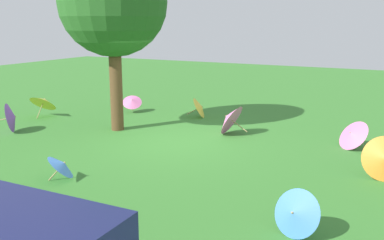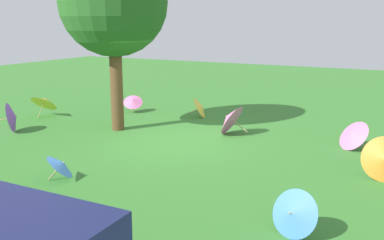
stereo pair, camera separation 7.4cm
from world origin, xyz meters
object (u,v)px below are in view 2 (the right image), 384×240
object	(u,v)px
parasol_blue_1	(292,213)
parasol_yellow_0	(45,101)
parasol_purple_0	(13,117)
parasol_pink_2	(352,134)
parasol_pink_1	(133,101)
shade_tree	(113,3)
parasol_blue_0	(62,165)
parasol_yellow_1	(201,107)
parasol_pink_0	(229,118)

from	to	relation	value
parasol_blue_1	parasol_yellow_0	distance (m)	10.11
parasol_purple_0	parasol_pink_2	size ratio (longest dim) A/B	0.84
parasol_blue_1	parasol_pink_1	size ratio (longest dim) A/B	0.95
shade_tree	parasol_blue_1	world-z (taller)	shade_tree
parasol_yellow_0	parasol_pink_2	world-z (taller)	parasol_yellow_0
parasol_pink_2	parasol_pink_1	bearing A→B (deg)	-8.42
parasol_yellow_0	parasol_blue_0	bearing A→B (deg)	138.97
shade_tree	parasol_blue_1	distance (m)	7.83
parasol_blue_1	shade_tree	bearing A→B (deg)	-32.86
shade_tree	parasol_pink_2	world-z (taller)	shade_tree
parasol_yellow_0	parasol_yellow_1	world-z (taller)	parasol_yellow_0
shade_tree	parasol_pink_2	distance (m)	6.92
parasol_yellow_0	shade_tree	bearing A→B (deg)	174.03
parasol_blue_1	parasol_yellow_1	world-z (taller)	parasol_blue_1
shade_tree	parasol_blue_1	size ratio (longest dim) A/B	6.10
parasol_pink_0	parasol_pink_1	xyz separation A→B (m)	(3.97, -1.15, -0.06)
parasol_blue_0	parasol_pink_2	bearing A→B (deg)	-133.67
parasol_blue_1	parasol_yellow_1	distance (m)	7.94
parasol_pink_1	parasol_yellow_0	bearing A→B (deg)	40.52
parasol_yellow_1	parasol_pink_0	bearing A→B (deg)	136.94
shade_tree	parasol_pink_0	distance (m)	4.33
parasol_yellow_1	parasol_pink_1	world-z (taller)	parasol_yellow_1
shade_tree	parasol_pink_0	size ratio (longest dim) A/B	5.33
parasol_yellow_1	parasol_pink_2	world-z (taller)	parasol_pink_2
parasol_yellow_0	parasol_pink_1	size ratio (longest dim) A/B	1.07
parasol_yellow_0	parasol_yellow_1	xyz separation A→B (m)	(-4.48, -2.17, -0.16)
parasol_pink_2	parasol_purple_0	bearing A→B (deg)	17.30
parasol_yellow_0	parasol_pink_1	world-z (taller)	parasol_yellow_0
parasol_yellow_0	parasol_yellow_1	size ratio (longest dim) A/B	1.15
shade_tree	parasol_pink_1	size ratio (longest dim) A/B	5.77
parasol_purple_0	parasol_blue_1	world-z (taller)	parasol_purple_0
parasol_pink_1	parasol_pink_2	world-z (taller)	parasol_pink_2
parasol_blue_0	parasol_yellow_0	size ratio (longest dim) A/B	0.88
parasol_pink_0	parasol_yellow_0	distance (m)	6.13
shade_tree	parasol_yellow_0	bearing A→B (deg)	-5.97
parasol_yellow_1	parasol_pink_1	size ratio (longest dim) A/B	0.93
shade_tree	parasol_pink_1	xyz separation A→B (m)	(1.01, -2.14, -3.06)
shade_tree	parasol_pink_0	xyz separation A→B (m)	(-2.96, -1.00, -3.01)
parasol_yellow_1	parasol_purple_0	bearing A→B (deg)	47.38
parasol_pink_0	parasol_yellow_0	xyz separation A→B (m)	(6.09, 0.67, 0.05)
parasol_blue_0	parasol_yellow_0	bearing A→B (deg)	-41.03
parasol_purple_0	parasol_blue_0	bearing A→B (deg)	150.81
parasol_blue_0	parasol_pink_2	distance (m)	6.64
parasol_pink_0	parasol_pink_2	xyz separation A→B (m)	(-3.13, -0.09, -0.08)
parasol_blue_1	parasol_pink_1	xyz separation A→B (m)	(7.05, -6.05, 0.03)
shade_tree	parasol_yellow_1	size ratio (longest dim) A/B	6.22
parasol_pink_1	parasol_pink_2	size ratio (longest dim) A/B	0.86
parasol_pink_0	parasol_pink_1	bearing A→B (deg)	-16.10
parasol_pink_0	parasol_pink_1	distance (m)	4.13
parasol_pink_1	parasol_pink_2	distance (m)	7.18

